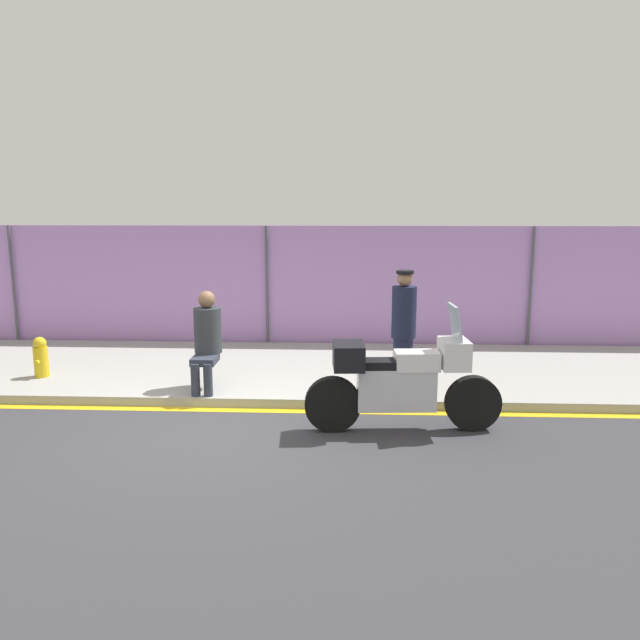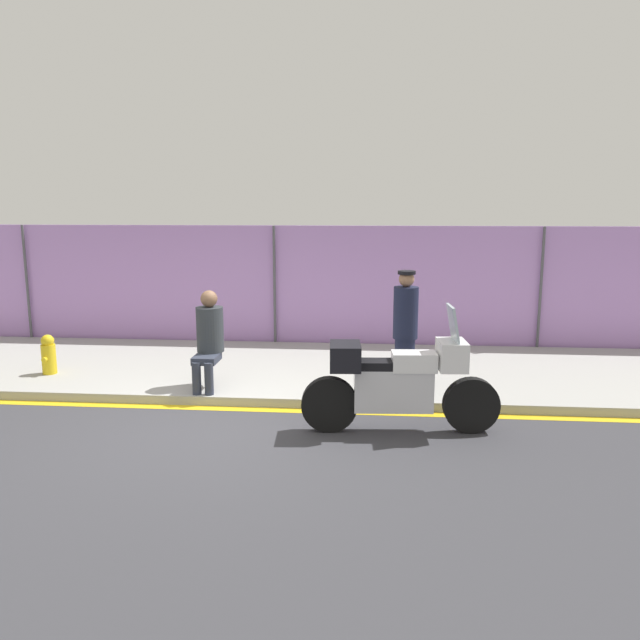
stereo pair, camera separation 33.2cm
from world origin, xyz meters
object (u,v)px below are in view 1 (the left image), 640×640
officer_standing (404,328)px  motorcycle (401,381)px  fire_hydrant (41,357)px  person_seated_on_curb (207,335)px

officer_standing → motorcycle: bearing=-95.6°
motorcycle → officer_standing: bearing=80.5°
motorcycle → fire_hydrant: motorcycle is taller
motorcycle → fire_hydrant: 5.53m
officer_standing → fire_hydrant: (-5.40, 0.29, -0.56)m
motorcycle → officer_standing: 1.45m
officer_standing → fire_hydrant: size_ratio=2.73×
officer_standing → fire_hydrant: bearing=176.9°
officer_standing → person_seated_on_curb: (-2.75, -0.17, -0.09)m
motorcycle → fire_hydrant: bearing=158.2°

